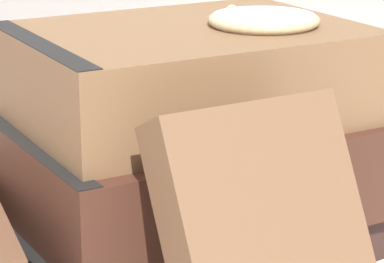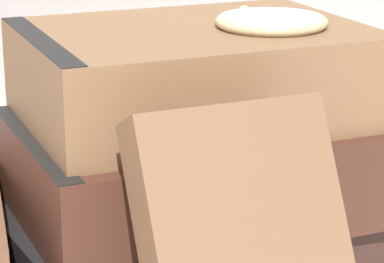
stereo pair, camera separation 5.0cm
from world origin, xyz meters
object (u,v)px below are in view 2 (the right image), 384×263
object	(u,v)px
book_leaning_front	(247,257)
pocket_watch	(269,21)
book_flat_middle	(191,165)
reading_glasses	(2,203)
book_flat_bottom	(177,231)
book_flat_top	(185,74)

from	to	relation	value
book_leaning_front	pocket_watch	world-z (taller)	pocket_watch
book_flat_middle	reading_glasses	distance (m)	0.15
pocket_watch	reading_glasses	world-z (taller)	pocket_watch
book_flat_bottom	book_flat_top	size ratio (longest dim) A/B	1.19
book_flat_middle	pocket_watch	bearing A→B (deg)	-9.45
book_flat_bottom	book_flat_middle	xyz separation A→B (m)	(0.01, -0.01, 0.04)
book_flat_bottom	book_flat_middle	size ratio (longest dim) A/B	1.08
pocket_watch	book_flat_bottom	bearing A→B (deg)	166.20
book_flat_bottom	pocket_watch	distance (m)	0.13
book_leaning_front	book_flat_bottom	bearing A→B (deg)	81.99
book_flat_middle	book_flat_top	size ratio (longest dim) A/B	1.10
book_flat_top	reading_glasses	distance (m)	0.17
book_leaning_front	reading_glasses	xyz separation A→B (m)	(-0.06, 0.23, -0.05)
book_flat_middle	book_leaning_front	size ratio (longest dim) A/B	1.67
book_leaning_front	pocket_watch	bearing A→B (deg)	58.95
book_flat_bottom	book_leaning_front	bearing A→B (deg)	-103.63
book_flat_top	book_leaning_front	bearing A→B (deg)	-99.78
book_flat_bottom	book_leaning_front	size ratio (longest dim) A/B	1.80
book_flat_bottom	book_flat_top	world-z (taller)	book_flat_top
book_flat_bottom	book_flat_middle	world-z (taller)	book_flat_middle
reading_glasses	book_flat_bottom	bearing A→B (deg)	-69.04
book_flat_bottom	book_flat_middle	distance (m)	0.04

